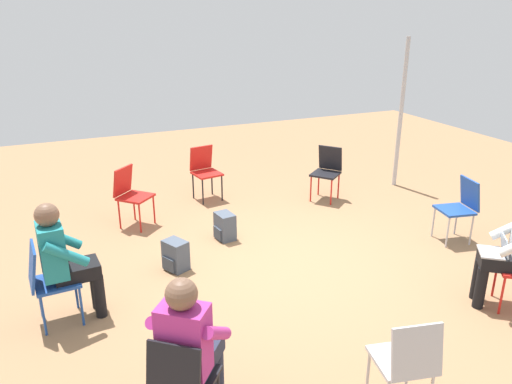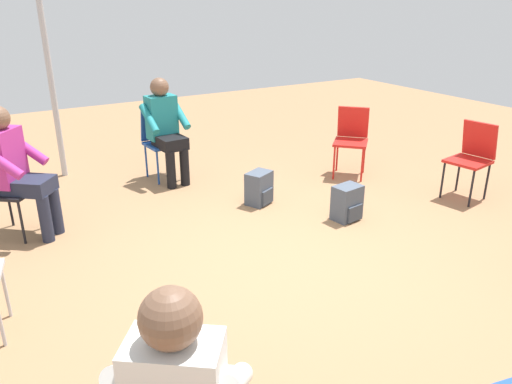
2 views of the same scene
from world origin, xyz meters
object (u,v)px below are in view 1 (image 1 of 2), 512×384
person_in_teal (64,256)px  backpack_near_laptop_user (176,257)px  chair_north (205,169)px  chair_northeast (327,169)px  backpack_by_empty_chair (225,228)px  chair_northwest (131,192)px  person_in_magenta (190,341)px  chair_south (407,360)px  chair_southwest (182,380)px  chair_west (48,278)px  chair_east (460,205)px

person_in_teal → backpack_near_laptop_user: size_ratio=3.44×
chair_north → chair_northeast: bearing=146.9°
backpack_by_empty_chair → chair_northwest: bearing=138.1°
person_in_magenta → backpack_by_empty_chair: person_in_magenta is taller
chair_south → chair_southwest: size_ratio=1.00×
chair_north → backpack_near_laptop_user: 2.38m
chair_north → chair_south: bearing=79.9°
person_in_teal → backpack_near_laptop_user: (1.20, 0.57, -0.54)m
chair_northeast → person_in_teal: person_in_teal is taller
chair_northeast → chair_west: same height
chair_east → chair_northeast: (-0.78, 2.02, 0.00)m
chair_northwest → backpack_by_empty_chair: bearing=94.1°
chair_east → backpack_near_laptop_user: (-3.60, 0.70, -0.34)m
chair_east → chair_south: size_ratio=1.00×
chair_northeast → chair_north: 1.95m
chair_south → backpack_by_empty_chair: chair_south is taller
chair_northeast → backpack_by_empty_chair: bearing=72.3°
chair_south → chair_north: 4.97m
chair_southwest → person_in_magenta: bearing=90.0°
chair_south → person_in_teal: 3.17m
chair_west → backpack_by_empty_chair: (2.18, 1.13, -0.34)m
person_in_teal → person_in_magenta: 1.87m
backpack_near_laptop_user → backpack_by_empty_chair: same height
backpack_near_laptop_user → chair_south: bearing=-71.2°
person_in_teal → person_in_magenta: bearing=18.8°
chair_northeast → chair_north: (-1.78, 0.78, 0.00)m
person_in_magenta → chair_southwest: bearing=-90.0°
chair_south → person_in_magenta: size_ratio=0.69×
chair_north → chair_west: 3.61m
chair_northwest → chair_northeast: bearing=133.1°
chair_southwest → chair_west: (-0.79, 1.84, 0.00)m
chair_north → backpack_by_empty_chair: chair_north is taller
chair_east → person_in_magenta: bearing=122.6°
chair_south → person_in_magenta: person_in_magenta is taller
chair_north → backpack_by_empty_chair: bearing=72.2°
chair_northwest → chair_south: bearing=61.6°
chair_northwest → chair_southwest: bearing=41.0°
chair_northeast → backpack_near_laptop_user: size_ratio=2.36×
chair_southwest → chair_north: bearing=109.7°
chair_southwest → chair_northwest: bearing=124.3°
chair_north → person_in_magenta: person_in_magenta is taller
chair_east → chair_northeast: bearing=32.2°
chair_west → person_in_teal: 0.26m
chair_northwest → person_in_magenta: 3.79m
person_in_magenta → chair_south: bearing=17.7°
chair_west → backpack_near_laptop_user: (1.37, 0.58, -0.34)m
person_in_teal → chair_east: bearing=84.2°
chair_south → person_in_magenta: 1.57m
chair_southwest → chair_west: same height
chair_south → chair_northeast: 4.58m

